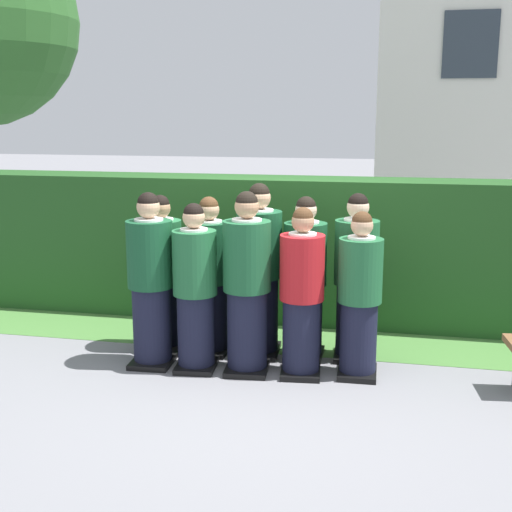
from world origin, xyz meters
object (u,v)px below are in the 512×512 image
object	(u,v)px
student_front_row_0	(151,284)
student_rear_row_3	(305,282)
student_in_red_blazer	(302,297)
student_front_row_2	(247,287)
student_rear_row_1	(210,280)
student_rear_row_2	(259,274)
student_rear_row_4	(356,281)
student_front_row_1	(195,292)
student_rear_row_0	(162,277)
student_front_row_4	(360,299)

from	to	relation	value
student_front_row_0	student_rear_row_3	bearing A→B (deg)	18.93
student_in_red_blazer	student_rear_row_3	distance (m)	0.45
student_front_row_2	student_rear_row_1	world-z (taller)	student_front_row_2
student_front_row_0	student_in_red_blazer	distance (m)	1.43
student_rear_row_2	student_rear_row_4	bearing A→B (deg)	4.02
student_in_red_blazer	student_front_row_1	bearing A→B (deg)	-176.54
student_rear_row_2	student_rear_row_3	size ratio (longest dim) A/B	1.07
student_front_row_1	student_rear_row_0	world-z (taller)	student_rear_row_0
student_front_row_2	student_rear_row_4	xyz separation A→B (m)	(0.95, 0.55, -0.03)
student_rear_row_1	student_rear_row_2	world-z (taller)	student_rear_row_2
student_front_row_1	student_rear_row_3	world-z (taller)	student_rear_row_3
student_rear_row_1	student_rear_row_0	bearing A→B (deg)	177.96
student_front_row_2	student_rear_row_0	distance (m)	1.07
student_front_row_0	student_rear_row_2	world-z (taller)	student_rear_row_2
student_front_row_0	student_front_row_4	bearing A→B (deg)	3.20
student_front_row_0	student_rear_row_2	bearing A→B (deg)	27.60
student_rear_row_4	student_rear_row_2	bearing A→B (deg)	-175.98
student_front_row_1	student_rear_row_4	size ratio (longest dim) A/B	0.96
student_rear_row_4	student_rear_row_0	bearing A→B (deg)	-176.72
student_in_red_blazer	student_rear_row_0	world-z (taller)	student_rear_row_0
student_front_row_1	student_front_row_4	distance (m)	1.51
student_front_row_1	student_in_red_blazer	size ratio (longest dim) A/B	1.01
student_front_row_1	student_rear_row_2	bearing A→B (deg)	46.31
student_front_row_0	student_front_row_1	distance (m)	0.45
student_front_row_2	student_rear_row_1	bearing A→B (deg)	138.44
student_in_red_blazer	student_rear_row_3	world-z (taller)	student_rear_row_3
student_front_row_2	student_in_red_blazer	xyz separation A→B (m)	(0.50, 0.02, -0.06)
student_in_red_blazer	student_front_row_4	size ratio (longest dim) A/B	1.02
student_front_row_1	student_rear_row_0	xyz separation A→B (m)	(-0.49, 0.48, 0.00)
student_in_red_blazer	student_rear_row_4	distance (m)	0.69
student_front_row_1	student_front_row_4	xyz separation A→B (m)	(1.50, 0.14, -0.02)
student_front_row_2	student_rear_row_2	bearing A→B (deg)	88.23
student_front_row_1	student_rear_row_1	distance (m)	0.46
student_front_row_4	student_rear_row_4	xyz separation A→B (m)	(-0.06, 0.45, 0.05)
student_front_row_4	student_rear_row_0	world-z (taller)	student_rear_row_0
student_front_row_1	student_rear_row_3	bearing A→B (deg)	28.06
student_front_row_2	student_rear_row_1	size ratio (longest dim) A/B	1.07
student_in_red_blazer	student_rear_row_1	xyz separation A→B (m)	(-0.98, 0.40, 0.01)
student_front_row_2	student_rear_row_0	world-z (taller)	student_front_row_2
student_in_red_blazer	student_rear_row_2	size ratio (longest dim) A/B	0.91
student_front_row_2	student_rear_row_3	world-z (taller)	student_front_row_2
student_front_row_4	student_rear_row_3	distance (m)	0.66
student_rear_row_2	student_front_row_2	bearing A→B (deg)	-91.77
student_rear_row_0	student_front_row_0	bearing A→B (deg)	-83.87
student_front_row_2	student_rear_row_1	xyz separation A→B (m)	(-0.47, 0.42, -0.06)
student_rear_row_0	student_rear_row_4	world-z (taller)	student_rear_row_4
student_rear_row_2	student_rear_row_3	distance (m)	0.46
student_rear_row_0	student_rear_row_4	xyz separation A→B (m)	(1.93, 0.11, 0.03)
student_front_row_0	student_front_row_2	xyz separation A→B (m)	(0.93, 0.01, 0.01)
student_front_row_1	student_rear_row_0	bearing A→B (deg)	135.86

